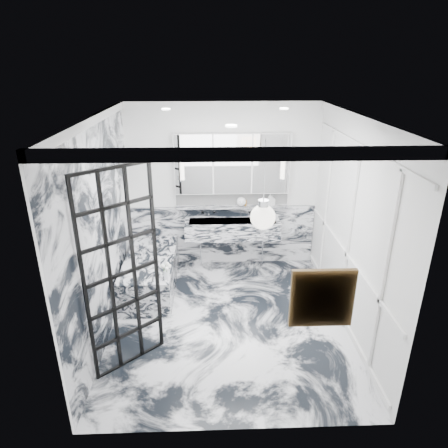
{
  "coord_description": "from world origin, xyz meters",
  "views": [
    {
      "loc": [
        -0.22,
        -4.67,
        3.4
      ],
      "look_at": [
        -0.03,
        0.5,
        1.26
      ],
      "focal_mm": 32.0,
      "sensor_mm": 36.0,
      "label": 1
    }
  ],
  "objects_px": {
    "crittall_door": "(122,274)",
    "trough_sink": "(232,229)",
    "mirror_cabinet": "(232,164)",
    "bathtub": "(151,273)"
  },
  "relations": [
    {
      "from": "bathtub",
      "to": "crittall_door",
      "type": "bearing_deg",
      "value": -91.06
    },
    {
      "from": "crittall_door",
      "to": "mirror_cabinet",
      "type": "distance_m",
      "value": 2.9
    },
    {
      "from": "crittall_door",
      "to": "trough_sink",
      "type": "distance_m",
      "value": 2.73
    },
    {
      "from": "crittall_door",
      "to": "trough_sink",
      "type": "bearing_deg",
      "value": 19.15
    },
    {
      "from": "mirror_cabinet",
      "to": "crittall_door",
      "type": "bearing_deg",
      "value": -118.58
    },
    {
      "from": "mirror_cabinet",
      "to": "bathtub",
      "type": "height_order",
      "value": "mirror_cabinet"
    },
    {
      "from": "crittall_door",
      "to": "mirror_cabinet",
      "type": "xyz_separation_m",
      "value": [
        1.36,
        2.49,
        0.62
      ]
    },
    {
      "from": "trough_sink",
      "to": "bathtub",
      "type": "bearing_deg",
      "value": -153.52
    },
    {
      "from": "trough_sink",
      "to": "crittall_door",
      "type": "bearing_deg",
      "value": -120.31
    },
    {
      "from": "trough_sink",
      "to": "bathtub",
      "type": "relative_size",
      "value": 0.97
    }
  ]
}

